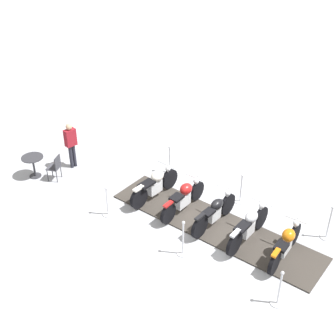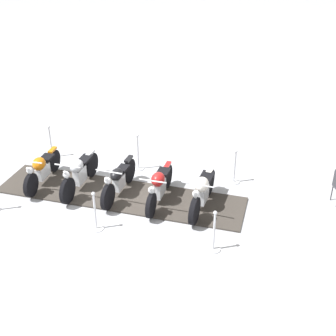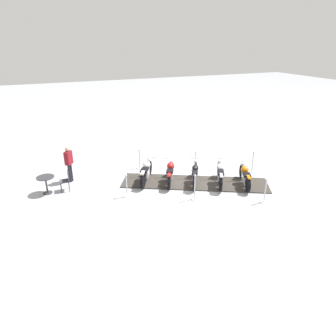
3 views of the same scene
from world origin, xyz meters
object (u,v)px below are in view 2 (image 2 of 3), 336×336
Objects in this scene: stanchion_left_mid at (138,158)px; motorcycle_copper at (42,169)px; motorcycle_maroon at (159,186)px; motorcycle_black at (118,180)px; stanchion_left_front at (51,147)px; stanchion_right_mid at (96,218)px; stanchion_right_rear at (214,238)px; motorcycle_cream at (202,191)px; stanchion_left_rear at (234,173)px; motorcycle_chrome at (79,173)px.

motorcycle_copper is at bearing -173.03° from stanchion_left_mid.
motorcycle_maroon is 1.71× the size of stanchion_left_mid.
motorcycle_black is 1.65× the size of stanchion_left_mid.
stanchion_left_mid is (2.53, -1.35, 0.05)m from stanchion_left_front.
motorcycle_black is 1.80× the size of stanchion_right_mid.
stanchion_right_rear is (2.53, -1.35, 0.02)m from stanchion_right_mid.
stanchion_right_rear is at bearing -56.41° from stanchion_left_front.
motorcycle_cream is 1.66× the size of stanchion_left_mid.
stanchion_right_rear is at bearing 64.19° from motorcycle_black.
motorcycle_copper is at bearing -97.46° from stanchion_left_front.
stanchion_left_front is at bearing -162.80° from motorcycle_copper.
motorcycle_cream is 1.78× the size of stanchion_left_front.
stanchion_left_front is at bearing 123.59° from stanchion_right_rear.
motorcycle_cream is at bearing 86.82° from motorcycle_copper.
motorcycle_black is 1.53m from stanchion_right_mid.
stanchion_left_front is 1.01× the size of stanchion_right_rear.
motorcycle_copper is 4.55m from motorcycle_cream.
stanchion_right_rear is at bearing -75.25° from stanchion_left_mid.
stanchion_left_front is 1.04× the size of stanchion_left_rear.
motorcycle_cream is 1.70m from stanchion_left_rear.
stanchion_left_rear is at bearing 162.47° from motorcycle_cream.
motorcycle_maroon is 1.03× the size of motorcycle_cream.
motorcycle_chrome reaches higher than motorcycle_maroon.
stanchion_left_mid reaches higher than motorcycle_maroon.
motorcycle_copper is 1.68× the size of stanchion_left_mid.
motorcycle_chrome reaches higher than stanchion_right_rear.
stanchion_right_mid is at bearing 37.17° from motorcycle_chrome.
stanchion_left_mid is at bearing 152.00° from stanchion_left_rear.
motorcycle_copper is 1.88× the size of stanchion_left_rear.
stanchion_left_front is at bearing 152.00° from stanchion_left_rear.
stanchion_left_rear is 0.98× the size of stanchion_right_mid.
motorcycle_black is 3.28m from stanchion_left_rear.
stanchion_left_rear is at bearing 62.00° from stanchion_right_rear.
motorcycle_black reaches higher than stanchion_left_rear.
stanchion_right_mid is at bearing -53.00° from motorcycle_cream.
motorcycle_black is 3.28m from stanchion_left_front.
stanchion_left_mid is (1.75, 0.86, -0.17)m from motorcycle_chrome.
motorcycle_chrome reaches higher than motorcycle_copper.
stanchion_left_mid is at bearing -144.62° from motorcycle_maroon.
stanchion_left_rear is (3.28, 0.05, -0.19)m from motorcycle_black.
stanchion_left_rear is 3.10m from stanchion_right_rear.
stanchion_right_mid reaches higher than motorcycle_copper.
stanchion_left_front is 0.93× the size of stanchion_left_mid.
motorcycle_black is at bearing -56.93° from stanchion_left_front.
stanchion_left_rear is at bearing 103.85° from motorcycle_copper.
stanchion_right_mid is at bearing 53.01° from motorcycle_copper.
stanchion_left_mid reaches higher than motorcycle_copper.
stanchion_right_mid is (1.08, -4.09, -0.02)m from stanchion_left_front.
motorcycle_chrome is 1.88× the size of stanchion_right_mid.
stanchion_left_mid reaches higher than stanchion_right_mid.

